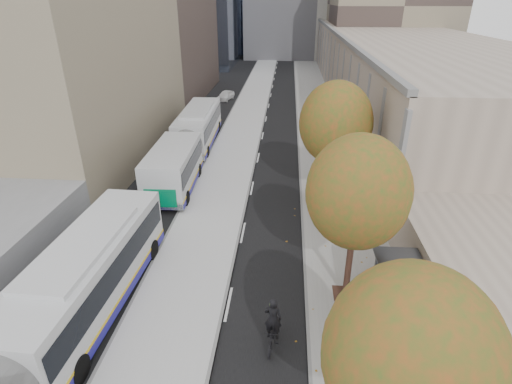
# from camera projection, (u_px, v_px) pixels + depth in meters

# --- Properties ---
(bus_platform) EXTENTS (4.25, 150.00, 0.15)m
(bus_platform) POSITION_uv_depth(u_px,v_px,m) (239.00, 138.00, 38.46)
(bus_platform) COLOR silver
(bus_platform) RESTS_ON ground
(sidewalk) EXTENTS (4.75, 150.00, 0.08)m
(sidewalk) POSITION_uv_depth(u_px,v_px,m) (322.00, 140.00, 37.91)
(sidewalk) COLOR gray
(sidewalk) RESTS_ON ground
(building_tan) EXTENTS (18.00, 92.00, 8.00)m
(building_tan) POSITION_uv_depth(u_px,v_px,m) (385.00, 57.00, 61.33)
(building_tan) COLOR gray
(building_tan) RESTS_ON ground
(bus_shelter) EXTENTS (1.90, 4.40, 2.53)m
(bus_shelter) POSITION_uv_depth(u_px,v_px,m) (412.00, 289.00, 15.34)
(bus_shelter) COLOR #383A3F
(bus_shelter) RESTS_ON sidewalk
(tree_b) EXTENTS (4.00, 4.00, 6.97)m
(tree_b) POSITION_uv_depth(u_px,v_px,m) (411.00, 359.00, 8.90)
(tree_b) COLOR black
(tree_b) RESTS_ON sidewalk
(tree_c) EXTENTS (4.20, 4.20, 7.28)m
(tree_c) POSITION_uv_depth(u_px,v_px,m) (358.00, 192.00, 15.96)
(tree_c) COLOR black
(tree_c) RESTS_ON sidewalk
(tree_d) EXTENTS (4.40, 4.40, 7.60)m
(tree_d) POSITION_uv_depth(u_px,v_px,m) (336.00, 123.00, 23.92)
(tree_d) COLOR black
(tree_d) RESTS_ON sidewalk
(bus_near) EXTENTS (3.52, 19.14, 3.17)m
(bus_near) POSITION_uv_depth(u_px,v_px,m) (25.00, 356.00, 13.03)
(bus_near) COLOR silver
(bus_near) RESTS_ON ground
(bus_far) EXTENTS (3.35, 18.82, 3.12)m
(bus_far) POSITION_uv_depth(u_px,v_px,m) (190.00, 141.00, 32.61)
(bus_far) COLOR silver
(bus_far) RESTS_ON ground
(cyclist) EXTENTS (0.74, 1.87, 2.33)m
(cyclist) POSITION_uv_depth(u_px,v_px,m) (273.00, 329.00, 15.25)
(cyclist) COLOR black
(cyclist) RESTS_ON ground
(distant_car) EXTENTS (2.26, 3.80, 1.21)m
(distant_car) POSITION_uv_depth(u_px,v_px,m) (226.00, 95.00, 52.59)
(distant_car) COLOR silver
(distant_car) RESTS_ON ground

